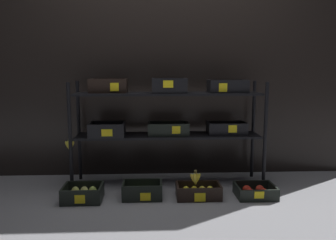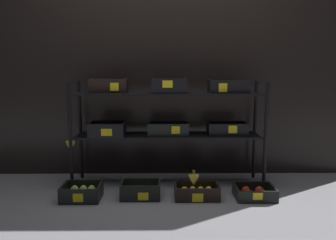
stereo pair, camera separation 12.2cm
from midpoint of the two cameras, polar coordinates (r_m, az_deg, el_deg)
The scene contains 8 objects.
ground_plane at distance 3.25m, azimuth 1.09°, elevation -10.61°, with size 10.00×10.00×0.00m, color gray.
storefront_wall at distance 3.46m, azimuth 0.95°, elevation 6.54°, with size 4.10×0.12×1.90m, color black.
display_rack at distance 3.10m, azimuth 1.17°, elevation 1.06°, with size 1.81×0.39×0.99m.
crate_ground_pear at distance 2.94m, azimuth -13.08°, elevation -11.84°, with size 0.32×0.26×0.13m.
crate_ground_apple_green at distance 2.90m, azimuth -3.39°, elevation -11.90°, with size 0.33×0.21×0.14m.
crate_ground_lemon at distance 2.90m, azimuth 6.08°, elevation -12.03°, with size 0.37×0.22×0.12m.
crate_ground_apple_red at distance 3.00m, azimuth 15.44°, elevation -11.74°, with size 0.33×0.27×0.10m.
banana_bunch_loose at distance 2.85m, azimuth 5.57°, elevation -9.79°, with size 0.11×0.04×0.12m.
Camera 2 is at (-0.03, -3.08, 1.05)m, focal length 36.35 mm.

